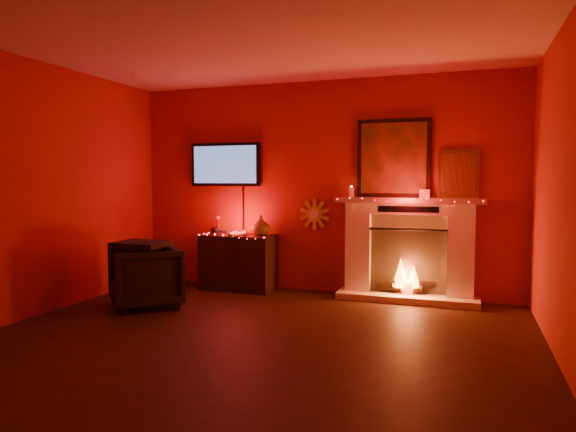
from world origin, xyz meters
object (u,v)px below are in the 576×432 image
at_px(tv, 225,165).
at_px(console_table, 239,260).
at_px(fireplace, 408,240).
at_px(sunburst_clock, 314,214).
at_px(armchair, 145,277).

distance_m(tv, console_table, 1.30).
xyz_separation_m(fireplace, sunburst_clock, (-1.19, 0.09, 0.28)).
xyz_separation_m(fireplace, tv, (-2.44, 0.06, 0.92)).
relative_size(fireplace, armchair, 2.87).
distance_m(fireplace, armchair, 3.11).
relative_size(sunburst_clock, armchair, 0.53).
height_order(fireplace, console_table, fireplace).
bearing_deg(console_table, sunburst_clock, 12.88).
xyz_separation_m(fireplace, console_table, (-2.15, -0.13, -0.33)).
bearing_deg(fireplace, tv, 178.50).
bearing_deg(fireplace, console_table, -176.56).
distance_m(sunburst_clock, armchair, 2.24).
distance_m(fireplace, console_table, 2.18).
relative_size(fireplace, tv, 1.76).
height_order(fireplace, armchair, fireplace).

